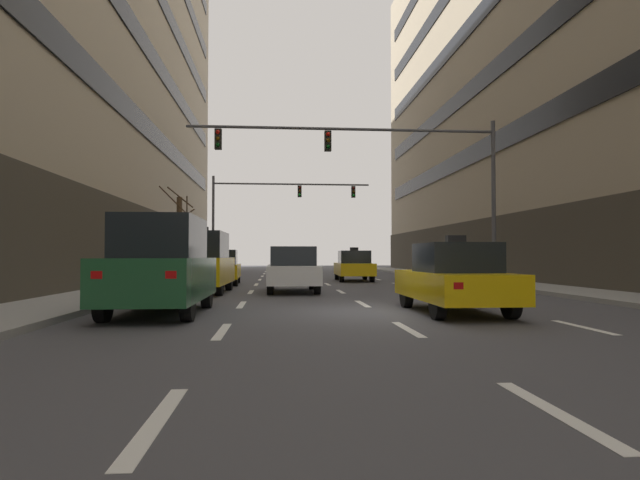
{
  "coord_description": "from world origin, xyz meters",
  "views": [
    {
      "loc": [
        -2.31,
        -12.29,
        1.3
      ],
      "look_at": [
        0.46,
        22.01,
        2.34
      ],
      "focal_mm": 29.83,
      "sensor_mm": 36.0,
      "label": 1
    }
  ],
  "objects_px": {
    "street_tree_0": "(179,235)",
    "traffic_signal_0": "(388,162)",
    "car_driving_4": "(162,266)",
    "taxi_driving_5": "(354,266)",
    "traffic_signal_1": "(268,203)",
    "car_driving_3": "(293,270)",
    "taxi_driving_2": "(220,268)",
    "taxi_driving_0": "(454,278)",
    "taxi_driving_1": "(202,263)"
  },
  "relations": [
    {
      "from": "street_tree_0",
      "to": "car_driving_4",
      "type": "bearing_deg",
      "value": -81.01
    },
    {
      "from": "taxi_driving_2",
      "to": "car_driving_3",
      "type": "relative_size",
      "value": 0.98
    },
    {
      "from": "taxi_driving_1",
      "to": "taxi_driving_5",
      "type": "distance_m",
      "value": 10.78
    },
    {
      "from": "taxi_driving_2",
      "to": "traffic_signal_0",
      "type": "relative_size",
      "value": 0.33
    },
    {
      "from": "taxi_driving_1",
      "to": "car_driving_4",
      "type": "distance_m",
      "value": 6.85
    },
    {
      "from": "street_tree_0",
      "to": "traffic_signal_0",
      "type": "bearing_deg",
      "value": -35.28
    },
    {
      "from": "taxi_driving_5",
      "to": "street_tree_0",
      "type": "distance_m",
      "value": 9.48
    },
    {
      "from": "car_driving_4",
      "to": "car_driving_3",
      "type": "bearing_deg",
      "value": 66.17
    },
    {
      "from": "car_driving_4",
      "to": "street_tree_0",
      "type": "height_order",
      "value": "street_tree_0"
    },
    {
      "from": "traffic_signal_0",
      "to": "traffic_signal_1",
      "type": "relative_size",
      "value": 1.14
    },
    {
      "from": "taxi_driving_5",
      "to": "traffic_signal_1",
      "type": "relative_size",
      "value": 0.37
    },
    {
      "from": "street_tree_0",
      "to": "taxi_driving_2",
      "type": "bearing_deg",
      "value": -59.93
    },
    {
      "from": "car_driving_4",
      "to": "taxi_driving_5",
      "type": "height_order",
      "value": "car_driving_4"
    },
    {
      "from": "taxi_driving_1",
      "to": "traffic_signal_1",
      "type": "distance_m",
      "value": 20.19
    },
    {
      "from": "car_driving_4",
      "to": "taxi_driving_0",
      "type": "bearing_deg",
      "value": -2.04
    },
    {
      "from": "car_driving_3",
      "to": "taxi_driving_2",
      "type": "bearing_deg",
      "value": 121.45
    },
    {
      "from": "traffic_signal_0",
      "to": "car_driving_4",
      "type": "bearing_deg",
      "value": -126.23
    },
    {
      "from": "taxi_driving_0",
      "to": "car_driving_3",
      "type": "relative_size",
      "value": 0.98
    },
    {
      "from": "car_driving_4",
      "to": "traffic_signal_1",
      "type": "relative_size",
      "value": 0.39
    },
    {
      "from": "traffic_signal_1",
      "to": "street_tree_0",
      "type": "relative_size",
      "value": 2.35
    },
    {
      "from": "car_driving_3",
      "to": "street_tree_0",
      "type": "bearing_deg",
      "value": 120.81
    },
    {
      "from": "taxi_driving_0",
      "to": "taxi_driving_5",
      "type": "xyz_separation_m",
      "value": [
        -0.04,
        15.58,
        -0.01
      ]
    },
    {
      "from": "taxi_driving_0",
      "to": "traffic_signal_1",
      "type": "xyz_separation_m",
      "value": [
        -4.68,
        26.75,
        4.37
      ]
    },
    {
      "from": "traffic_signal_1",
      "to": "street_tree_0",
      "type": "distance_m",
      "value": 11.08
    },
    {
      "from": "taxi_driving_0",
      "to": "taxi_driving_1",
      "type": "distance_m",
      "value": 9.74
    },
    {
      "from": "car_driving_3",
      "to": "street_tree_0",
      "type": "xyz_separation_m",
      "value": [
        -5.79,
        9.71,
        1.65
      ]
    },
    {
      "from": "car_driving_4",
      "to": "taxi_driving_5",
      "type": "xyz_separation_m",
      "value": [
        6.56,
        15.34,
        -0.31
      ]
    },
    {
      "from": "traffic_signal_0",
      "to": "taxi_driving_5",
      "type": "bearing_deg",
      "value": 96.63
    },
    {
      "from": "car_driving_4",
      "to": "taxi_driving_5",
      "type": "bearing_deg",
      "value": 66.86
    },
    {
      "from": "taxi_driving_2",
      "to": "taxi_driving_5",
      "type": "distance_m",
      "value": 7.27
    },
    {
      "from": "traffic_signal_0",
      "to": "car_driving_3",
      "type": "bearing_deg",
      "value": -146.07
    },
    {
      "from": "taxi_driving_5",
      "to": "traffic_signal_0",
      "type": "relative_size",
      "value": 0.33
    },
    {
      "from": "car_driving_3",
      "to": "car_driving_4",
      "type": "relative_size",
      "value": 0.96
    },
    {
      "from": "taxi_driving_0",
      "to": "car_driving_4",
      "type": "bearing_deg",
      "value": 177.96
    },
    {
      "from": "car_driving_4",
      "to": "traffic_signal_1",
      "type": "xyz_separation_m",
      "value": [
        1.92,
        26.52,
        4.07
      ]
    },
    {
      "from": "taxi_driving_1",
      "to": "car_driving_3",
      "type": "relative_size",
      "value": 1.03
    },
    {
      "from": "car_driving_4",
      "to": "traffic_signal_0",
      "type": "distance_m",
      "value": 12.88
    },
    {
      "from": "taxi_driving_1",
      "to": "taxi_driving_0",
      "type": "bearing_deg",
      "value": -46.7
    },
    {
      "from": "taxi_driving_2",
      "to": "traffic_signal_0",
      "type": "height_order",
      "value": "traffic_signal_0"
    },
    {
      "from": "taxi_driving_0",
      "to": "street_tree_0",
      "type": "distance_m",
      "value": 19.46
    },
    {
      "from": "taxi_driving_1",
      "to": "traffic_signal_0",
      "type": "distance_m",
      "value": 8.91
    },
    {
      "from": "car_driving_3",
      "to": "traffic_signal_0",
      "type": "xyz_separation_m",
      "value": [
        4.07,
        2.74,
        4.46
      ]
    },
    {
      "from": "taxi_driving_1",
      "to": "traffic_signal_0",
      "type": "xyz_separation_m",
      "value": [
        7.28,
        2.97,
        4.19
      ]
    },
    {
      "from": "taxi_driving_1",
      "to": "car_driving_3",
      "type": "bearing_deg",
      "value": 4.27
    },
    {
      "from": "taxi_driving_2",
      "to": "taxi_driving_5",
      "type": "xyz_separation_m",
      "value": [
        6.58,
        3.1,
        0.0
      ]
    },
    {
      "from": "taxi_driving_5",
      "to": "traffic_signal_1",
      "type": "bearing_deg",
      "value": 112.55
    },
    {
      "from": "car_driving_4",
      "to": "traffic_signal_0",
      "type": "relative_size",
      "value": 0.35
    },
    {
      "from": "taxi_driving_2",
      "to": "car_driving_3",
      "type": "bearing_deg",
      "value": -58.55
    },
    {
      "from": "car_driving_3",
      "to": "taxi_driving_5",
      "type": "relative_size",
      "value": 1.02
    },
    {
      "from": "traffic_signal_0",
      "to": "taxi_driving_2",
      "type": "bearing_deg",
      "value": 161.45
    }
  ]
}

